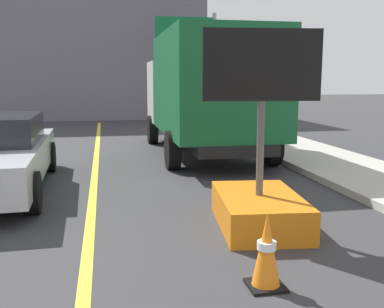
# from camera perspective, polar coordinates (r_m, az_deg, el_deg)

# --- Properties ---
(arrow_board_trailer) EXTENTS (1.60, 1.91, 2.70)m
(arrow_board_trailer) POSITION_cam_1_polar(r_m,az_deg,el_deg) (6.33, 8.53, -4.88)
(arrow_board_trailer) COLOR orange
(arrow_board_trailer) RESTS_ON ground
(box_truck) EXTENTS (2.67, 6.77, 3.18)m
(box_truck) POSITION_cam_1_polar(r_m,az_deg,el_deg) (12.15, 1.79, 8.07)
(box_truck) COLOR black
(box_truck) RESTS_ON ground
(highway_guide_sign) EXTENTS (2.79, 0.18, 5.00)m
(highway_guide_sign) POSITION_cam_1_polar(r_m,az_deg,el_deg) (20.84, 0.69, 13.25)
(highway_guide_sign) COLOR gray
(highway_guide_sign) RESTS_ON ground
(far_building_block) EXTENTS (12.94, 9.11, 8.28)m
(far_building_block) POSITION_cam_1_polar(r_m,az_deg,el_deg) (27.58, -13.92, 13.54)
(far_building_block) COLOR slate
(far_building_block) RESTS_ON ground
(traffic_cone_mid_lane) EXTENTS (0.36, 0.36, 0.76)m
(traffic_cone_mid_lane) POSITION_cam_1_polar(r_m,az_deg,el_deg) (4.55, 9.45, -12.06)
(traffic_cone_mid_lane) COLOR black
(traffic_cone_mid_lane) RESTS_ON ground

